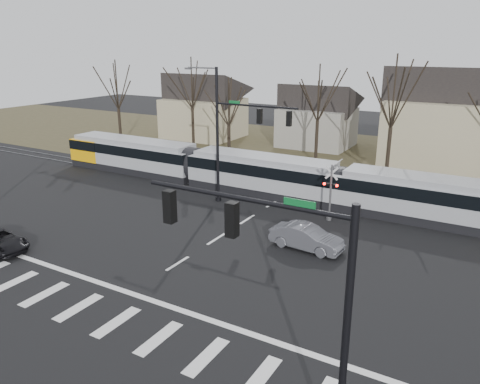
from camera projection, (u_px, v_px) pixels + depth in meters
The scene contains 15 objects.
ground at pixel (154, 278), 24.57m from camera, with size 140.00×140.00×0.00m, color black.
grass_verge at pixel (346, 157), 50.97m from camera, with size 140.00×28.00×0.01m, color #38331E.
crosswalk at pixel (97, 314), 21.27m from camera, with size 27.00×2.60×0.01m.
stop_line at pixel (131, 293), 23.09m from camera, with size 28.00×0.35×0.01m, color silver.
lane_dashes at pixel (283, 196), 37.77m from camera, with size 0.18×30.00×0.01m.
rail_pair at pixel (282, 197), 37.60m from camera, with size 90.00×1.52×0.06m.
tram at pixel (261, 173), 38.24m from camera, with size 41.56×3.09×3.15m.
sedan at pixel (306, 237), 27.92m from camera, with size 4.53×1.87×1.46m, color #53545B.
signal_pole_near_right at pixel (283, 288), 13.23m from camera, with size 6.72×0.44×8.00m.
signal_pole_far at pixel (236, 131), 34.32m from camera, with size 9.28×0.44×10.20m.
rail_crossing_signal at pixel (330, 194), 32.17m from camera, with size 1.08×0.36×4.00m.
tree_row at pixel (350, 120), 43.56m from camera, with size 59.20×7.20×10.00m.
house_a at pixel (203, 103), 60.84m from camera, with size 9.72×8.64×8.60m.
house_b at pixel (318, 113), 55.47m from camera, with size 8.64×7.56×7.65m.
house_c at pixel (441, 114), 45.92m from camera, with size 10.80×8.64×10.10m.
Camera 1 is at (14.97, -16.83, 11.74)m, focal length 35.00 mm.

